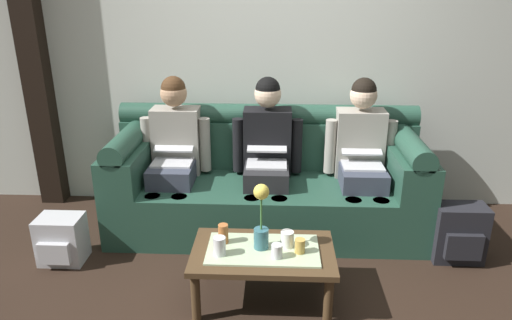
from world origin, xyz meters
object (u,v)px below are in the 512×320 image
Objects in this scene: flower_vase at (261,218)px; coffee_table at (263,257)px; person_middle at (267,150)px; cup_near_left at (220,246)px; cup_far_right at (223,234)px; backpack_left at (61,240)px; cup_far_left at (277,251)px; cup_far_center at (300,246)px; person_right at (361,151)px; cup_near_right at (287,239)px; couch at (267,183)px; person_left at (174,149)px; backpack_right at (459,234)px.

coffee_table is at bearing -45.43° from flower_vase.
cup_near_left is at bearing -103.39° from person_middle.
cup_far_right is at bearing 165.55° from coffee_table.
person_middle is at bearing 23.23° from backpack_left.
cup_near_left reaches higher than cup_far_left.
cup_far_center is at bearing 5.36° from cup_near_left.
person_right reaches higher than cup_near_left.
coffee_table reaches higher than backpack_left.
cup_near_right is 0.14m from cup_far_left.
cup_far_left is (-0.06, -0.13, -0.01)m from cup_near_right.
couch is at bearing 98.67° from cup_near_right.
person_left is at bearing 179.99° from person_middle.
cup_far_left is (0.09, -1.10, -0.25)m from person_middle.
person_middle and person_right have the same top height.
couch reaches higher than cup_far_center.
couch is at bearing 0.36° from person_left.
person_middle reaches higher than coffee_table.
coffee_table is at bearing -14.45° from cup_far_right.
cup_near_right is at bearing 14.34° from coffee_table.
cup_near_right is 0.10m from cup_far_center.
backpack_right is (1.65, 0.60, -0.22)m from cup_near_left.
person_right reaches higher than backpack_right.
couch is 7.07× the size of backpack_left.
cup_far_center is (0.22, -1.04, -0.25)m from person_middle.
person_right is at bearing 47.31° from cup_near_left.
cup_near_left is (-0.25, -0.09, -0.14)m from flower_vase.
person_middle is 1.39× the size of coffee_table.
cup_far_left reaches higher than backpack_left.
person_middle is 1.00m from cup_far_right.
cup_near_left is 0.48m from cup_far_center.
backpack_right is at bearing 2.97° from backpack_left.
coffee_table is (0.00, -1.01, -0.06)m from couch.
cup_far_left is (0.34, -0.02, -0.02)m from cup_near_left.
person_right is at bearing 58.52° from cup_near_right.
person_middle is at bearing -0.01° from person_left.
person_left and person_right have the same top height.
person_right reaches higher than cup_near_right.
coffee_table is at bearing -14.58° from backpack_left.
flower_vase is at bearing -12.40° from cup_far_right.
backpack_right is (1.64, 0.46, -0.22)m from cup_far_right.
coffee_table is 2.53× the size of backpack_left.
person_left is 2.86× the size of backpack_right.
couch is 24.57× the size of cup_near_right.
cup_far_center is 1.04× the size of cup_far_left.
person_right is 2.86× the size of backpack_right.
cup_far_center is at bearing -77.83° from person_middle.
cup_near_right is 1.17× the size of cup_far_left.
flower_vase is at bearing -127.15° from person_right.
person_right is (0.74, 0.00, -0.00)m from person_middle.
person_left is 1.21m from cup_near_left.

